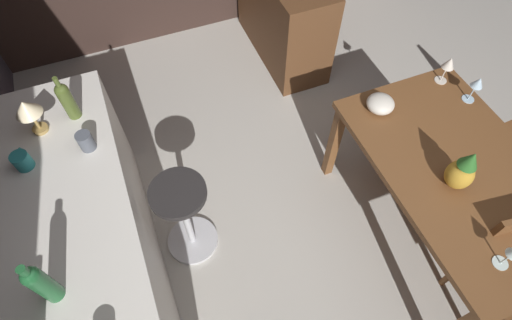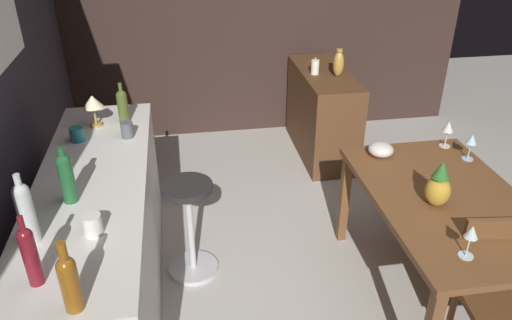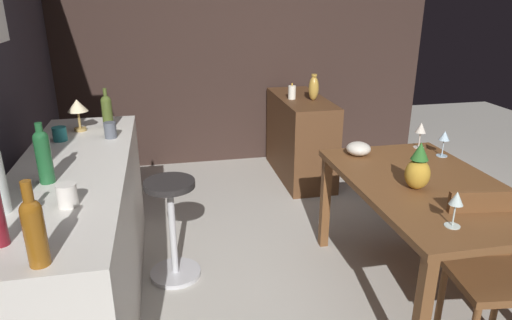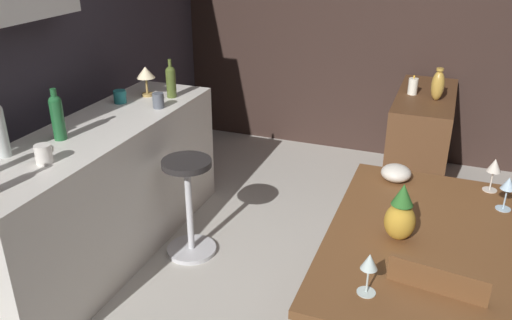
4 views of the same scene
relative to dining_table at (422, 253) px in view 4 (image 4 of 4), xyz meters
name	(u,v)px [view 4 (image 4 of 4)]	position (x,y,z in m)	size (l,w,h in m)	color
ground_plane	(321,320)	(0.13, 0.48, -0.66)	(9.00, 9.00, 0.00)	#B7B2A8
wall_side_right	(368,15)	(2.68, 0.78, 0.64)	(0.10, 4.40, 2.60)	#33231E
dining_table	(422,253)	(0.00, 0.00, 0.00)	(1.40, 0.86, 0.74)	brown
kitchen_counter	(101,194)	(0.26, 2.00, -0.21)	(2.10, 0.60, 0.90)	silver
sideboard_cabinet	(420,142)	(2.01, 0.15, -0.25)	(1.10, 0.44, 0.82)	#56351E
bar_stool	(189,205)	(0.48, 1.48, -0.29)	(0.34, 0.34, 0.68)	#262323
wine_glass_left	(508,185)	(0.41, -0.35, 0.22)	(0.07, 0.07, 0.18)	silver
wine_glass_right	(369,264)	(-0.49, 0.18, 0.22)	(0.07, 0.07, 0.18)	silver
wine_glass_center	(494,167)	(0.60, -0.29, 0.22)	(0.08, 0.08, 0.18)	silver
pineapple_centerpiece	(400,216)	(-0.05, 0.11, 0.20)	(0.14, 0.14, 0.27)	gold
fruit_bowl	(396,173)	(0.54, 0.20, 0.13)	(0.16, 0.16, 0.09)	beige
wine_bottle_green	(57,115)	(0.06, 2.06, 0.39)	(0.07, 0.07, 0.30)	#1E592D
wine_bottle_olive	(171,80)	(1.01, 1.86, 0.37)	(0.07, 0.07, 0.28)	#475623
cup_slate	(158,100)	(0.76, 1.82, 0.30)	(0.11, 0.08, 0.10)	#515660
cup_teal	(120,97)	(0.76, 2.13, 0.29)	(0.12, 0.09, 0.09)	teal
cup_white	(44,154)	(-0.24, 1.92, 0.30)	(0.12, 0.09, 0.10)	white
counter_lamp	(146,74)	(0.97, 2.04, 0.40)	(0.13, 0.13, 0.22)	#A58447
pillar_candle_tall	(413,86)	(1.97, 0.26, 0.23)	(0.07, 0.07, 0.15)	white
vase_brass	(438,85)	(1.88, 0.08, 0.28)	(0.10, 0.10, 0.25)	#B78C38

